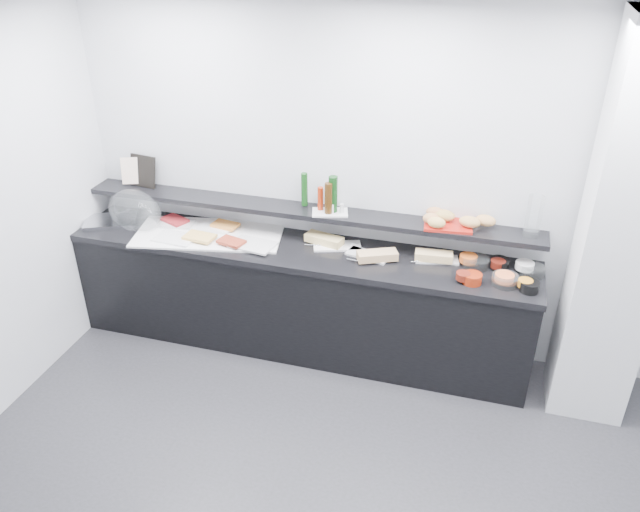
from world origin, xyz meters
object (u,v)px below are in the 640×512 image
(condiment_tray, at_px, (330,212))
(framed_print, at_px, (143,171))
(bread_tray, at_px, (448,225))
(carafe, at_px, (534,216))
(cloche_base, at_px, (111,222))
(sandwich_plate_mid, at_px, (368,255))

(condiment_tray, bearing_deg, framed_print, 161.32)
(bread_tray, height_order, carafe, carafe)
(cloche_base, distance_m, sandwich_plate_mid, 2.15)
(framed_print, xyz_separation_m, condiment_tray, (1.62, -0.09, -0.12))
(cloche_base, height_order, carafe, carafe)
(bread_tray, distance_m, carafe, 0.59)
(cloche_base, relative_size, condiment_tray, 1.54)
(sandwich_plate_mid, bearing_deg, framed_print, -172.10)
(framed_print, distance_m, bread_tray, 2.50)
(framed_print, height_order, bread_tray, framed_print)
(cloche_base, distance_m, bread_tray, 2.71)
(cloche_base, xyz_separation_m, condiment_tray, (1.81, 0.18, 0.24))
(cloche_base, xyz_separation_m, bread_tray, (2.69, 0.21, 0.24))
(sandwich_plate_mid, height_order, condiment_tray, condiment_tray)
(sandwich_plate_mid, bearing_deg, carafe, 22.93)
(cloche_base, relative_size, sandwich_plate_mid, 1.27)
(sandwich_plate_mid, xyz_separation_m, bread_tray, (0.55, 0.16, 0.25))
(sandwich_plate_mid, bearing_deg, condiment_tray, 172.63)
(cloche_base, xyz_separation_m, carafe, (3.27, 0.22, 0.38))
(cloche_base, relative_size, carafe, 1.37)
(condiment_tray, bearing_deg, sandwich_plate_mid, -37.29)
(cloche_base, relative_size, framed_print, 1.58)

